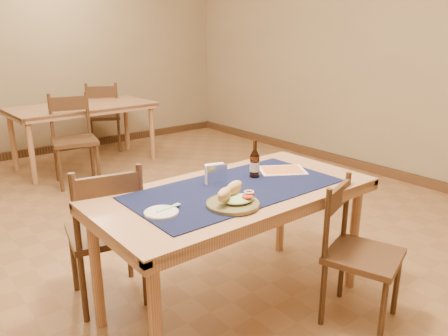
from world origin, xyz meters
TOP-DOWN VIEW (x-y plane):
  - room at (0.00, 0.00)m, footprint 6.04×7.04m
  - main_table at (0.00, -0.80)m, footprint 1.60×0.80m
  - placemat at (0.00, -0.80)m, footprint 1.20×0.60m
  - baseboard at (0.00, 0.00)m, footprint 6.00×7.00m
  - back_table at (0.46, 2.61)m, footprint 1.69×0.89m
  - chair_main_far at (-0.57, -0.30)m, footprint 0.49×0.49m
  - chair_main_near at (0.46, -1.32)m, footprint 0.48×0.48m
  - chair_back_near at (0.11, 2.02)m, footprint 0.54×0.54m
  - chair_back_far at (0.94, 3.12)m, footprint 0.58×0.58m
  - sandwich_plate at (-0.17, -0.99)m, footprint 0.27×0.27m
  - side_plate at (-0.51, -0.85)m, footprint 0.17×0.17m
  - fork at (-0.45, -0.84)m, footprint 0.15×0.04m
  - beer_bottle at (0.22, -0.72)m, footprint 0.06×0.06m
  - napkin_holder at (-0.03, -0.67)m, footprint 0.14×0.08m
  - menu_card at (0.44, -0.74)m, footprint 0.35×0.32m

SIDE VIEW (x-z plane):
  - baseboard at x=0.00m, z-range 0.00..0.10m
  - chair_main_near at x=0.46m, z-range 0.02..0.84m
  - chair_main_far at x=-0.57m, z-range 0.02..0.92m
  - chair_back_far at x=0.94m, z-range 0.02..0.97m
  - chair_back_near at x=0.11m, z-range 0.02..0.99m
  - main_table at x=0.00m, z-range 0.29..1.04m
  - back_table at x=0.46m, z-range 0.29..1.04m
  - placemat at x=0.00m, z-range 0.75..0.76m
  - menu_card at x=0.44m, z-range 0.76..0.76m
  - side_plate at x=-0.51m, z-range 0.76..0.77m
  - fork at x=-0.45m, z-range 0.77..0.77m
  - sandwich_plate at x=-0.17m, z-range 0.73..0.84m
  - napkin_holder at x=-0.03m, z-range 0.75..0.87m
  - beer_bottle at x=0.22m, z-range 0.73..0.95m
  - room at x=0.00m, z-range -0.02..2.82m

